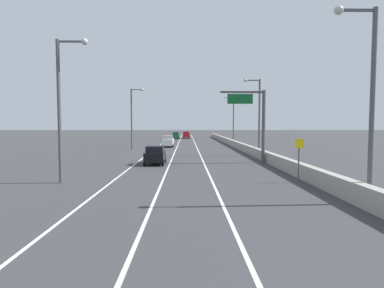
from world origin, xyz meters
name	(u,v)px	position (x,y,z in m)	size (l,w,h in m)	color
ground_plane	(188,143)	(0.00, 64.00, 0.00)	(320.00, 320.00, 0.00)	#38383A
lane_stripe_left	(158,146)	(-5.50, 55.00, 0.00)	(0.16, 130.00, 0.00)	silver
lane_stripe_center	(177,146)	(-2.00, 55.00, 0.00)	(0.16, 130.00, 0.00)	silver
lane_stripe_right	(196,146)	(1.50, 55.00, 0.00)	(0.16, 130.00, 0.00)	silver
jersey_barrier_right	(250,150)	(8.26, 40.00, 0.55)	(0.60, 120.00, 1.10)	#9E998E
overhead_sign_gantry	(257,117)	(6.91, 30.23, 4.73)	(4.68, 0.36, 7.50)	#47474C
speed_advisory_sign	(299,157)	(7.36, 19.10, 1.76)	(0.60, 0.11, 3.00)	#4C4C51
lamp_post_right_near	(367,92)	(8.59, 13.36, 5.60)	(2.14, 0.44, 9.72)	#4C4C51
lamp_post_right_second	(257,112)	(8.61, 37.43, 5.60)	(2.14, 0.44, 9.72)	#4C4C51
lamp_post_right_third	(232,117)	(8.96, 61.50, 5.60)	(2.14, 0.44, 9.72)	#4C4C51
lamp_post_left_near	(63,100)	(-8.62, 19.36, 5.60)	(2.14, 0.44, 9.72)	#4C4C51
lamp_post_left_mid	(133,114)	(-8.79, 48.24, 5.60)	(2.14, 0.44, 9.72)	#4C4C51
car_black_0	(155,155)	(-3.45, 29.52, 0.94)	(1.97, 4.39, 1.87)	black
car_green_1	(176,136)	(-3.22, 84.15, 0.96)	(1.90, 4.44, 1.93)	#196033
car_white_2	(168,141)	(-3.56, 53.58, 1.02)	(1.92, 4.65, 2.05)	white
car_silver_3	(175,135)	(-3.59, 90.46, 0.98)	(1.85, 4.16, 1.97)	#B7B7BC
car_red_4	(186,135)	(-0.38, 87.56, 1.00)	(2.00, 4.79, 2.00)	red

